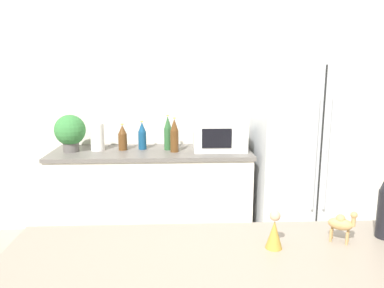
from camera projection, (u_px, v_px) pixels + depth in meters
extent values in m
cube|color=silver|center=(190.00, 105.00, 3.73)|extent=(8.00, 0.06, 2.55)
cube|color=silver|center=(153.00, 198.00, 3.56)|extent=(1.80, 0.60, 0.85)
cube|color=#66605B|center=(152.00, 152.00, 3.47)|extent=(1.83, 0.63, 0.03)
cube|color=silver|center=(305.00, 155.00, 3.46)|extent=(0.91, 0.72, 1.70)
cube|color=black|center=(320.00, 165.00, 3.10)|extent=(0.01, 0.01, 1.63)
cylinder|color=#B2B5BA|center=(315.00, 155.00, 3.06)|extent=(0.02, 0.02, 0.93)
cylinder|color=#B2B5BA|center=(327.00, 155.00, 3.07)|extent=(0.02, 0.02, 0.93)
cube|color=gray|center=(234.00, 256.00, 1.45)|extent=(1.80, 0.56, 0.03)
cylinder|color=#595451|center=(71.00, 146.00, 3.42)|extent=(0.14, 0.14, 0.09)
sphere|color=#387F3D|center=(70.00, 130.00, 3.39)|extent=(0.28, 0.28, 0.28)
cylinder|color=white|center=(97.00, 137.00, 3.45)|extent=(0.12, 0.12, 0.25)
cube|color=white|center=(219.00, 135.00, 3.48)|extent=(0.48, 0.36, 0.28)
cube|color=black|center=(217.00, 138.00, 3.30)|extent=(0.26, 0.01, 0.17)
cylinder|color=brown|center=(123.00, 142.00, 3.47)|extent=(0.08, 0.08, 0.15)
cone|color=brown|center=(122.00, 129.00, 3.45)|extent=(0.08, 0.08, 0.09)
cylinder|color=gold|center=(122.00, 124.00, 3.44)|extent=(0.03, 0.03, 0.01)
cylinder|color=brown|center=(174.00, 141.00, 3.39)|extent=(0.08, 0.08, 0.20)
cone|color=brown|center=(174.00, 125.00, 3.36)|extent=(0.07, 0.07, 0.11)
cylinder|color=gold|center=(174.00, 118.00, 3.35)|extent=(0.03, 0.03, 0.01)
cylinder|color=navy|center=(142.00, 140.00, 3.51)|extent=(0.08, 0.08, 0.17)
cone|color=navy|center=(142.00, 127.00, 3.48)|extent=(0.07, 0.07, 0.09)
cylinder|color=gold|center=(142.00, 121.00, 3.47)|extent=(0.03, 0.03, 0.01)
cylinder|color=#2D6033|center=(168.00, 139.00, 3.48)|extent=(0.07, 0.07, 0.20)
cone|color=#2D6033|center=(168.00, 122.00, 3.45)|extent=(0.07, 0.07, 0.11)
cylinder|color=gold|center=(168.00, 116.00, 3.44)|extent=(0.03, 0.03, 0.01)
ellipsoid|color=tan|center=(340.00, 224.00, 1.52)|extent=(0.11, 0.09, 0.05)
sphere|color=tan|center=(341.00, 219.00, 1.52)|extent=(0.04, 0.04, 0.04)
cylinder|color=tan|center=(354.00, 221.00, 1.49)|extent=(0.02, 0.02, 0.05)
sphere|color=tan|center=(354.00, 215.00, 1.49)|extent=(0.03, 0.03, 0.03)
cylinder|color=tan|center=(348.00, 236.00, 1.53)|extent=(0.01, 0.01, 0.05)
cylinder|color=tan|center=(347.00, 239.00, 1.50)|extent=(0.01, 0.01, 0.05)
cylinder|color=tan|center=(332.00, 233.00, 1.56)|extent=(0.01, 0.01, 0.05)
cylinder|color=tan|center=(331.00, 235.00, 1.53)|extent=(0.01, 0.01, 0.05)
cone|color=#B28933|center=(274.00, 234.00, 1.47)|extent=(0.07, 0.07, 0.11)
sphere|color=tan|center=(275.00, 216.00, 1.45)|extent=(0.04, 0.04, 0.04)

